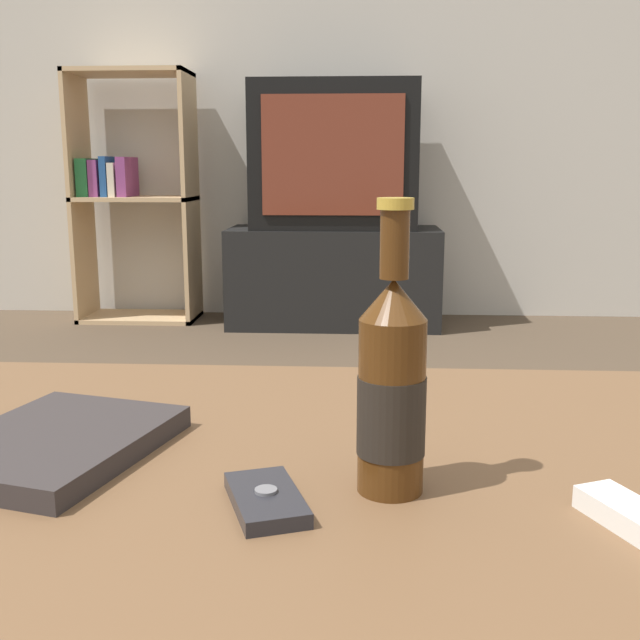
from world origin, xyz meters
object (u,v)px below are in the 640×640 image
(table_book, at_px, (55,443))
(beer_bottle, at_px, (392,388))
(television, at_px, (334,156))
(cell_phone, at_px, (261,499))
(tv_stand, at_px, (334,277))
(bookshelf, at_px, (129,194))

(table_book, bearing_deg, beer_bottle, 3.69)
(television, distance_m, cell_phone, 2.83)
(cell_phone, relative_size, table_book, 0.42)
(tv_stand, height_order, cell_phone, tv_stand)
(bookshelf, bearing_deg, tv_stand, -4.15)
(tv_stand, distance_m, television, 0.55)
(tv_stand, xyz_separation_m, cell_phone, (0.04, -2.81, 0.21))
(bookshelf, height_order, cell_phone, bookshelf)
(beer_bottle, bearing_deg, television, 93.23)
(table_book, bearing_deg, television, 100.84)
(television, height_order, table_book, television)
(cell_phone, bearing_deg, beer_bottle, 0.50)
(television, distance_m, beer_bottle, 2.78)
(tv_stand, xyz_separation_m, bookshelf, (-0.97, 0.07, 0.38))
(television, distance_m, bookshelf, 0.98)
(bookshelf, distance_m, beer_bottle, 3.06)
(tv_stand, distance_m, cell_phone, 2.82)
(bookshelf, xyz_separation_m, table_book, (0.78, -2.77, -0.16))
(bookshelf, bearing_deg, table_book, -74.37)
(tv_stand, relative_size, beer_bottle, 3.56)
(television, relative_size, table_book, 2.56)
(television, xyz_separation_m, bookshelf, (-0.97, 0.07, -0.17))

